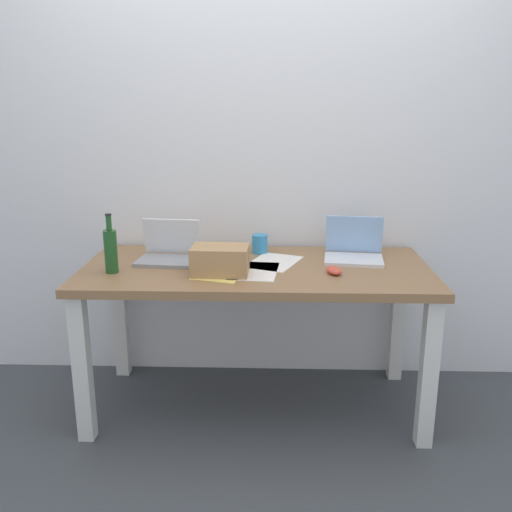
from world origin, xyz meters
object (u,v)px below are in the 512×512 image
laptop_left (169,253)px  laptop_right (354,251)px  cardboard_box (220,260)px  coffee_mug (260,244)px  computer_mouse (334,270)px  desk (256,286)px  beer_bottle (111,250)px

laptop_left → laptop_right: (0.91, 0.05, 0.00)m
laptop_left → laptop_right: laptop_right is taller
cardboard_box → laptop_left: bearing=142.7°
coffee_mug → cardboard_box: bearing=-114.2°
computer_mouse → cardboard_box: size_ratio=0.39×
desk → laptop_right: (0.48, 0.13, 0.14)m
laptop_left → coffee_mug: laptop_left is taller
cardboard_box → coffee_mug: cardboard_box is taller
laptop_left → coffee_mug: size_ratio=3.20×
beer_bottle → coffee_mug: 0.76m
desk → coffee_mug: coffee_mug is taller
desk → computer_mouse: (0.36, -0.11, 0.12)m
laptop_right → beer_bottle: 1.16m
beer_bottle → computer_mouse: beer_bottle is taller
laptop_left → computer_mouse: laptop_left is taller
laptop_left → coffee_mug: (0.44, 0.17, 0.00)m
laptop_right → coffee_mug: 0.48m
beer_bottle → computer_mouse: bearing=0.5°
computer_mouse → coffee_mug: (-0.35, 0.35, 0.03)m
coffee_mug → desk: bearing=-92.7°
cardboard_box → beer_bottle: bearing=178.6°
laptop_left → cardboard_box: bearing=-37.3°
laptop_right → coffee_mug: laptop_right is taller
computer_mouse → cardboard_box: 0.52m
desk → cardboard_box: cardboard_box is taller
beer_bottle → cardboard_box: (0.50, -0.01, -0.04)m
desk → coffee_mug: bearing=87.3°
desk → computer_mouse: 0.39m
coffee_mug → beer_bottle: bearing=-151.4°
laptop_left → computer_mouse: (0.78, -0.19, -0.03)m
beer_bottle → coffee_mug: size_ratio=2.87×
computer_mouse → desk: bearing=145.7°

